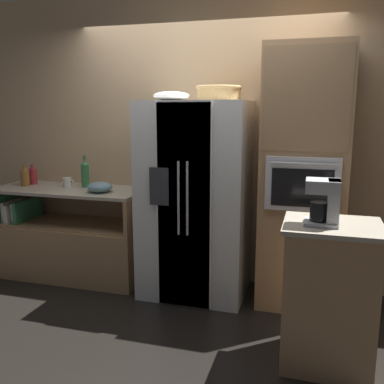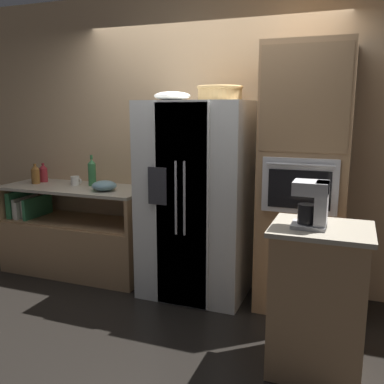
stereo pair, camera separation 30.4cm
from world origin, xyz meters
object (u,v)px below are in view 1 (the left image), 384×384
bottle_tall (33,175)px  bottle_wide (25,176)px  fruit_bowl (171,96)px  mug (68,182)px  refrigerator (195,200)px  wicker_basket (219,93)px  mixing_bowl (100,187)px  wall_oven (303,179)px  bottle_short (85,174)px  coffee_maker (326,201)px

bottle_tall → bottle_wide: size_ratio=0.96×
fruit_bowl → mug: size_ratio=2.57×
refrigerator → wicker_basket: (0.19, 0.09, 0.95)m
bottle_wide → mixing_bowl: size_ratio=0.89×
fruit_bowl → mixing_bowl: fruit_bowl is taller
wall_oven → bottle_short: bearing=177.4°
fruit_bowl → mixing_bowl: (-0.73, 0.01, -0.84)m
bottle_tall → fruit_bowl: bearing=-7.9°
bottle_short → mixing_bowl: (0.27, -0.20, -0.09)m
wall_oven → fruit_bowl: size_ratio=6.96×
bottle_short → mixing_bowl: bearing=-36.7°
fruit_bowl → mug: fruit_bowl is taller
bottle_wide → bottle_tall: bearing=87.9°
wall_oven → coffee_maker: size_ratio=7.64×
bottle_short → wicker_basket: bearing=-2.7°
wall_oven → mug: bearing=178.5°
fruit_bowl → bottle_short: (-1.00, 0.21, -0.75)m
refrigerator → bottle_wide: size_ratio=8.30×
wicker_basket → coffee_maker: 1.54m
refrigerator → bottle_wide: (-1.84, 0.05, 0.13)m
bottle_short → mug: (-0.19, -0.03, -0.09)m
bottle_short → bottle_tall: bearing=178.8°
wicker_basket → fruit_bowl: (-0.39, -0.15, -0.03)m
bottle_tall → bottle_wide: bearing=-92.1°
mug → coffee_maker: coffee_maker is taller
bottle_short → mug: bottle_short is taller
bottle_short → bottle_wide: bearing=-170.5°
wall_oven → bottle_short: (-2.15, 0.10, -0.06)m
bottle_wide → coffee_maker: 3.11m
coffee_maker → bottle_wide: bearing=161.8°
bottle_tall → coffee_maker: coffee_maker is taller
mixing_bowl → bottle_tall: bearing=166.7°
mixing_bowl → wicker_basket: bearing=6.9°
refrigerator → coffee_maker: (1.11, -0.92, 0.25)m
refrigerator → wall_oven: wall_oven is taller
wall_oven → bottle_short: 2.15m
wall_oven → mixing_bowl: 1.89m
bottle_wide → bottle_short: bearing=9.5°
refrigerator → coffee_maker: 1.46m
fruit_bowl → bottle_tall: size_ratio=1.55×
wall_oven → mixing_bowl: (-1.88, -0.10, -0.15)m
bottle_wide → wall_oven: bearing=0.2°
bottle_wide → mixing_bowl: (0.91, -0.09, -0.05)m
bottle_wide → mixing_bowl: bearing=-5.9°
wall_oven → bottle_tall: size_ratio=10.80×
mixing_bowl → mug: bearing=160.0°
refrigerator → bottle_wide: refrigerator is taller
fruit_bowl → bottle_short: 1.27m
bottle_tall → bottle_short: bearing=-1.2°
fruit_bowl → wicker_basket: bearing=20.8°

